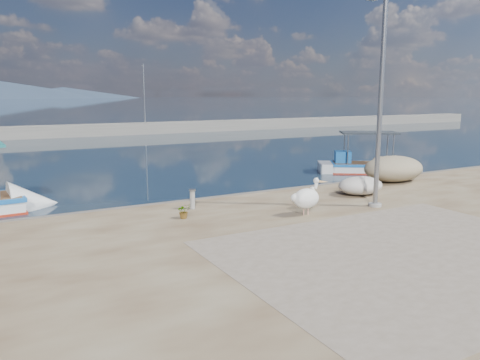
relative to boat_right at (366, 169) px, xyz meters
name	(u,v)px	position (x,y,z in m)	size (l,w,h in m)	color
ground	(304,246)	(-10.71, -8.74, -0.20)	(1400.00, 1400.00, 0.00)	#162635
quay_patch	(414,254)	(-9.71, -11.74, 0.30)	(9.00, 7.00, 0.01)	gray
breakwater	(69,131)	(-10.72, 31.26, 0.40)	(120.00, 2.20, 7.50)	gray
boat_right	(366,169)	(0.00, 0.00, 0.00)	(5.53, 4.47, 2.62)	white
pelican	(307,198)	(-9.74, -7.53, 0.85)	(1.25, 0.76, 1.19)	tan
lamp_post	(380,109)	(-6.96, -7.67, 3.59)	(0.44, 0.96, 7.00)	gray
bollard_near	(192,198)	(-12.57, -5.03, 0.66)	(0.22, 0.22, 0.67)	gray
potted_plant	(184,211)	(-13.28, -6.02, 0.53)	(0.41, 0.36, 0.46)	#33722D
net_pile_d	(360,186)	(-6.06, -6.00, 0.64)	(1.83, 1.37, 0.69)	silver
net_pile_c	(393,169)	(-2.87, -4.63, 0.86)	(2.87, 2.05, 1.13)	tan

